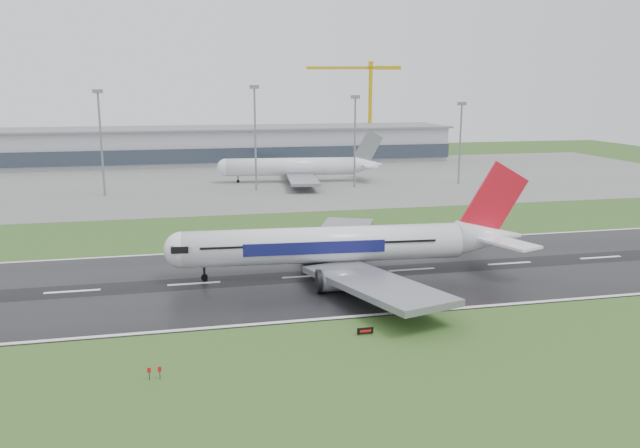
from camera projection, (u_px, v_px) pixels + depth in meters
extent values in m
plane|color=#2E511E|center=(194.00, 284.00, 111.63)|extent=(520.00, 520.00, 0.00)
cube|color=black|center=(194.00, 284.00, 111.62)|extent=(400.00, 45.00, 0.10)
cube|color=slate|center=(183.00, 182.00, 230.92)|extent=(400.00, 130.00, 0.08)
cube|color=#9597A0|center=(180.00, 146.00, 286.62)|extent=(240.00, 36.00, 15.00)
cylinder|color=gray|center=(101.00, 145.00, 198.55)|extent=(0.64, 0.64, 31.61)
cylinder|color=gray|center=(255.00, 141.00, 208.60)|extent=(0.64, 0.64, 32.89)
cylinder|color=gray|center=(355.00, 144.00, 216.09)|extent=(0.64, 0.64, 29.63)
cylinder|color=gray|center=(460.00, 145.00, 224.48)|extent=(0.64, 0.64, 27.24)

